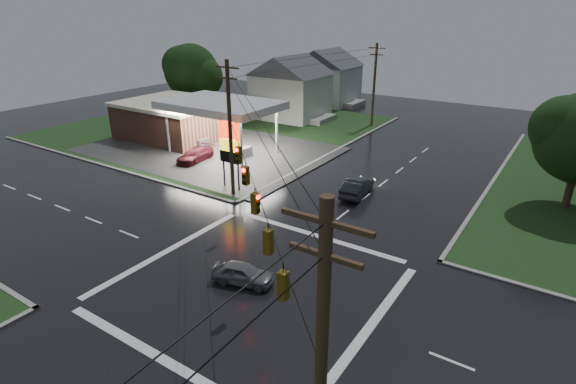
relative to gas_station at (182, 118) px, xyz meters
The scene contains 13 objects.
ground 32.46m from the gas_station, 37.50° to the right, with size 120.00×120.00×0.00m, color black.
grass_nw 6.79m from the gas_station, 92.95° to the left, with size 36.00×36.00×0.08m, color black.
gas_station is the anchor object (origin of this frame).
pylon_sign 17.81m from the gas_station, 31.22° to the right, with size 2.00×0.35×6.00m.
utility_pole_nw 19.38m from the gas_station, 32.23° to the right, with size 2.20×0.32×11.00m.
utility_pole_n 24.60m from the gas_station, 48.53° to the left, with size 2.20×0.32×10.50m.
traffic_signals 32.63m from the gas_station, 37.50° to the right, with size 26.87×26.87×1.47m.
house_near 17.07m from the gas_station, 73.83° to the left, with size 11.05×8.48×8.60m.
house_far 28.61m from the gas_station, 82.50° to the left, with size 11.05×8.48×8.60m.
tree_nw_behind 13.63m from the gas_station, 128.42° to the left, with size 8.93×7.60×10.00m.
car_north 25.34m from the gas_station, 10.25° to the right, with size 1.61×4.62×1.52m, color black.
car_crossing 32.07m from the gas_station, 38.56° to the right, with size 1.44×3.58×1.22m, color slate.
car_pump 9.28m from the gas_station, 37.07° to the right, with size 1.91×4.69×1.36m, color #4C111A.
Camera 1 is at (13.50, -17.03, 14.59)m, focal length 28.00 mm.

